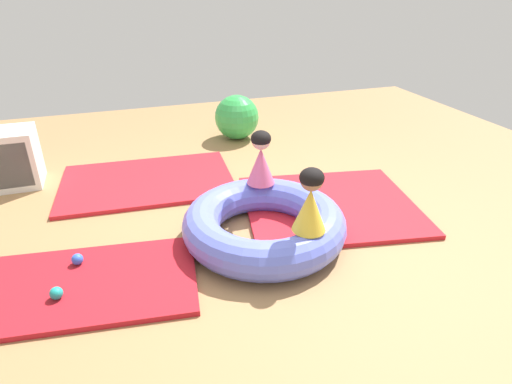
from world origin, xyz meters
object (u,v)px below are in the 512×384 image
inflatable_cushion (264,224)px  storage_cube (13,159)px  play_ball_blue (77,259)px  play_ball_teal (56,293)px  child_in_yellow (310,201)px  exercise_ball_large (237,117)px  child_in_pink (261,158)px  play_ball_pink (254,187)px

inflatable_cushion → storage_cube: storage_cube is taller
play_ball_blue → inflatable_cushion: bearing=-2.6°
play_ball_teal → child_in_yellow: bearing=-3.8°
play_ball_blue → play_ball_teal: (-0.11, -0.34, 0.00)m
exercise_ball_large → child_in_yellow: bearing=-95.5°
play_ball_teal → child_in_pink: bearing=23.6°
play_ball_pink → storage_cube: size_ratio=0.13×
play_ball_blue → play_ball_teal: size_ratio=0.99×
inflatable_cushion → child_in_yellow: 0.57m
inflatable_cushion → play_ball_pink: bearing=77.8°
inflatable_cushion → child_in_yellow: child_in_yellow is taller
child_in_pink → play_ball_teal: child_in_pink is taller
inflatable_cushion → child_in_pink: bearing=74.6°
child_in_pink → play_ball_teal: (-1.60, -0.70, -0.43)m
exercise_ball_large → child_in_pink: bearing=-100.0°
exercise_ball_large → storage_cube: size_ratio=0.98×
play_ball_blue → exercise_ball_large: exercise_ball_large is taller
child_in_pink → play_ball_blue: 1.59m
play_ball_blue → child_in_yellow: bearing=-16.2°
play_ball_teal → exercise_ball_large: exercise_ball_large is taller
play_ball_blue → play_ball_pink: 1.69m
inflatable_cushion → play_ball_pink: inflatable_cushion is taller
child_in_yellow → play_ball_teal: size_ratio=5.66×
child_in_pink → storage_cube: 2.46m
child_in_yellow → child_in_pink: 0.82m
play_ball_pink → exercise_ball_large: (0.29, 1.56, 0.20)m
inflatable_cushion → storage_cube: 2.60m
play_ball_pink → play_ball_teal: 1.95m
child_in_pink → exercise_ball_large: child_in_pink is taller
child_in_pink → play_ball_blue: child_in_pink is taller
child_in_pink → exercise_ball_large: size_ratio=0.84×
child_in_pink → play_ball_blue: (-1.49, -0.36, -0.43)m
inflatable_cushion → child_in_yellow: (0.19, -0.39, 0.37)m
inflatable_cushion → child_in_yellow: size_ratio=2.74×
child_in_yellow → play_ball_blue: 1.68m
inflatable_cushion → exercise_ball_large: exercise_ball_large is taller
child_in_pink → play_ball_pink: 0.55m
storage_cube → inflatable_cushion: bearing=-40.5°
child_in_yellow → play_ball_pink: (-0.02, 1.15, -0.44)m
child_in_pink → play_ball_pink: bearing=-103.1°
inflatable_cushion → play_ball_pink: (0.16, 0.76, -0.07)m
child_in_yellow → storage_cube: child_in_yellow is taller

